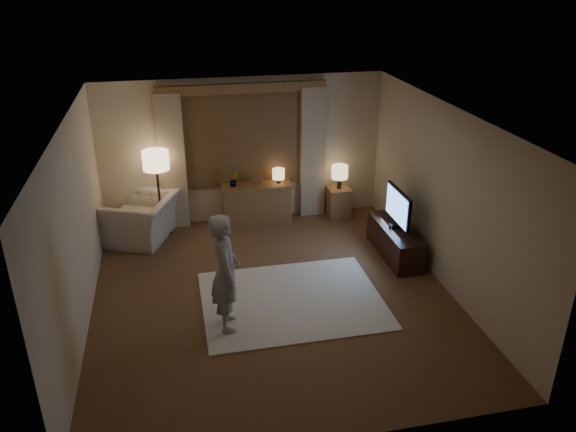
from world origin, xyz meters
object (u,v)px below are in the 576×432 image
object	(u,v)px
armchair	(142,219)
person	(225,272)
sideboard	(257,205)
side_table	(338,202)
tv_stand	(395,242)

from	to	relation	value
armchair	person	distance (m)	3.09
sideboard	side_table	size ratio (longest dim) A/B	2.14
armchair	sideboard	bearing A→B (deg)	119.60
side_table	tv_stand	size ratio (longest dim) A/B	0.40
sideboard	armchair	bearing A→B (deg)	-172.75
sideboard	armchair	world-z (taller)	armchair
sideboard	side_table	distance (m)	1.53
armchair	side_table	distance (m)	3.55
sideboard	armchair	size ratio (longest dim) A/B	1.03
armchair	tv_stand	bearing A→B (deg)	92.14
person	side_table	bearing A→B (deg)	-37.55
side_table	tv_stand	distance (m)	1.73
tv_stand	person	world-z (taller)	person
tv_stand	person	distance (m)	3.23
sideboard	side_table	xyz separation A→B (m)	(1.52, -0.05, -0.07)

